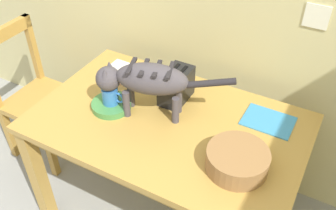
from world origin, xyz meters
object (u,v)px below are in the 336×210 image
object	(u,v)px
saucer_bowl	(111,105)
book_stack	(124,73)
wooden_chair_near	(37,97)
dining_table	(168,134)
cat	(145,80)
magazine	(268,121)
wicker_basket	(237,160)
toaster	(176,86)
coffee_mug	(111,96)

from	to	relation	value
saucer_bowl	book_stack	bearing A→B (deg)	110.07
wooden_chair_near	saucer_bowl	bearing A→B (deg)	78.75
dining_table	cat	bearing A→B (deg)	177.48
magazine	wooden_chair_near	world-z (taller)	wooden_chair_near
saucer_bowl	wicker_basket	world-z (taller)	wicker_basket
book_stack	toaster	size ratio (longest dim) A/B	0.98
cat	toaster	world-z (taller)	cat
toaster	cat	bearing A→B (deg)	-115.79
coffee_mug	wooden_chair_near	size ratio (longest dim) A/B	0.14
dining_table	book_stack	size ratio (longest dim) A/B	6.87
saucer_bowl	wicker_basket	distance (m)	0.71
saucer_bowl	wicker_basket	bearing A→B (deg)	-6.33
wicker_basket	toaster	bearing A→B (deg)	146.20
wicker_basket	wooden_chair_near	size ratio (longest dim) A/B	0.29
cat	book_stack	xyz separation A→B (m)	(-0.27, 0.20, -0.17)
wicker_basket	coffee_mug	bearing A→B (deg)	173.63
cat	toaster	bearing A→B (deg)	-42.99
saucer_bowl	magazine	bearing A→B (deg)	20.82
wooden_chair_near	coffee_mug	bearing A→B (deg)	78.81
wooden_chair_near	book_stack	bearing A→B (deg)	99.50
cat	saucer_bowl	size ratio (longest dim) A/B	3.21
wooden_chair_near	toaster	bearing A→B (deg)	94.23
magazine	book_stack	size ratio (longest dim) A/B	1.25
cat	coffee_mug	xyz separation A→B (m)	(-0.17, -0.05, -0.12)
dining_table	toaster	distance (m)	0.25
dining_table	magazine	distance (m)	0.50
saucer_bowl	wooden_chair_near	world-z (taller)	wooden_chair_near
coffee_mug	wicker_basket	xyz separation A→B (m)	(0.70, -0.08, -0.03)
coffee_mug	wicker_basket	distance (m)	0.71
magazine	wicker_basket	size ratio (longest dim) A/B	0.90
cat	toaster	distance (m)	0.22
coffee_mug	wooden_chair_near	bearing A→B (deg)	168.80
book_stack	dining_table	bearing A→B (deg)	-27.71
magazine	wooden_chair_near	bearing A→B (deg)	-174.48
cat	book_stack	size ratio (longest dim) A/B	3.34
toaster	wicker_basket	bearing A→B (deg)	-33.80
dining_table	cat	world-z (taller)	cat
cat	wooden_chair_near	xyz separation A→B (m)	(-0.92, 0.09, -0.51)
coffee_mug	book_stack	world-z (taller)	coffee_mug
book_stack	wooden_chair_near	world-z (taller)	wooden_chair_near
wicker_basket	saucer_bowl	bearing A→B (deg)	173.67
coffee_mug	wicker_basket	bearing A→B (deg)	-6.37
magazine	toaster	bearing A→B (deg)	-172.68
cat	wooden_chair_near	size ratio (longest dim) A/B	0.71
saucer_bowl	wicker_basket	xyz separation A→B (m)	(0.71, -0.08, 0.03)
coffee_mug	toaster	size ratio (longest dim) A/B	0.63
wicker_basket	cat	bearing A→B (deg)	165.95
book_stack	toaster	distance (m)	0.36
coffee_mug	magazine	xyz separation A→B (m)	(0.74, 0.28, -0.08)
cat	toaster	size ratio (longest dim) A/B	3.25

